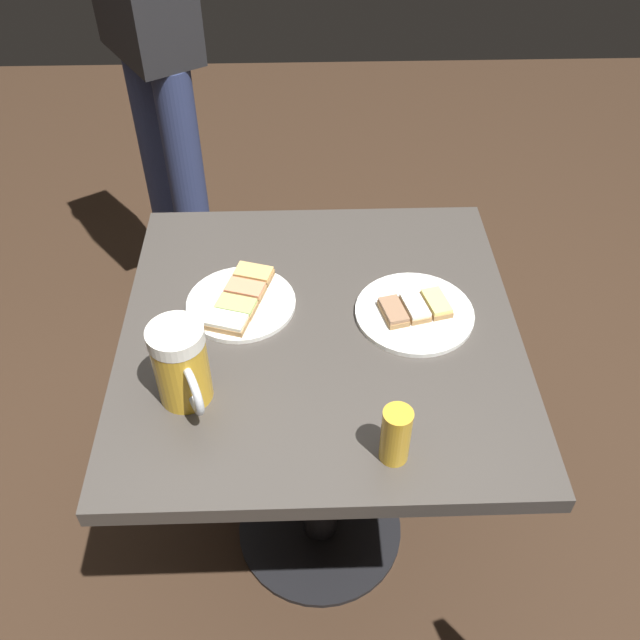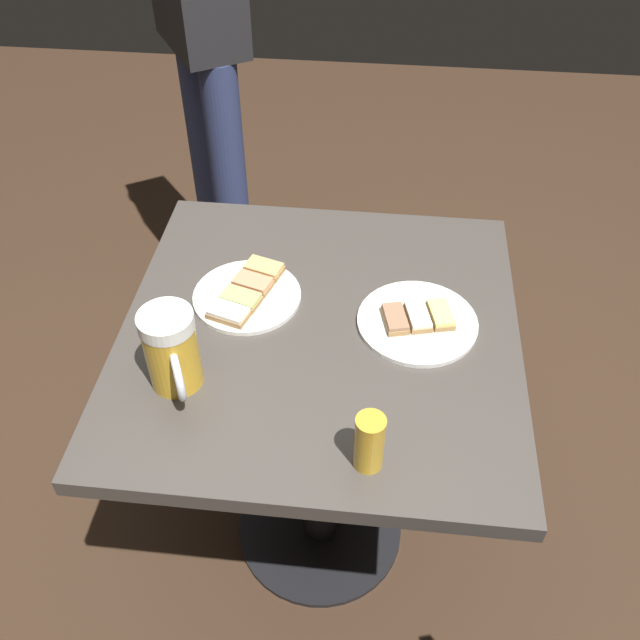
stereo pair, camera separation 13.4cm
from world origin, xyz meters
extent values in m
plane|color=#382619|center=(0.00, 0.00, 0.00)|extent=(6.00, 6.00, 0.00)
cylinder|color=black|center=(0.00, 0.00, 0.01)|extent=(0.44, 0.44, 0.01)
cylinder|color=black|center=(0.00, 0.00, 0.39)|extent=(0.09, 0.09, 0.74)
cube|color=#423D38|center=(0.00, 0.00, 0.76)|extent=(0.78, 0.79, 0.04)
cylinder|color=white|center=(-0.19, -0.03, 0.78)|extent=(0.24, 0.24, 0.01)
cube|color=#9E7547|center=(-0.15, -0.02, 0.79)|extent=(0.06, 0.09, 0.01)
cube|color=#997051|center=(-0.15, -0.02, 0.80)|extent=(0.06, 0.08, 0.01)
cube|color=#9E7547|center=(-0.19, -0.03, 0.79)|extent=(0.06, 0.09, 0.01)
cube|color=white|center=(-0.19, -0.03, 0.80)|extent=(0.06, 0.08, 0.01)
cube|color=#9E7547|center=(-0.23, -0.04, 0.79)|extent=(0.06, 0.09, 0.01)
cube|color=#EFE07A|center=(-0.23, -0.04, 0.80)|extent=(0.06, 0.08, 0.01)
cylinder|color=white|center=(0.16, -0.07, 0.78)|extent=(0.22, 0.22, 0.01)
cube|color=#9E7547|center=(0.13, -0.14, 0.79)|extent=(0.09, 0.07, 0.01)
cube|color=#E5B266|center=(0.13, -0.14, 0.80)|extent=(0.08, 0.07, 0.01)
cube|color=#9E7547|center=(0.15, -0.09, 0.79)|extent=(0.09, 0.07, 0.01)
cube|color=#EA8E66|center=(0.15, -0.09, 0.80)|extent=(0.08, 0.07, 0.01)
cube|color=#9E7547|center=(0.17, -0.04, 0.79)|extent=(0.09, 0.07, 0.01)
cube|color=#ADC66B|center=(0.17, -0.04, 0.80)|extent=(0.08, 0.07, 0.01)
cube|color=#9E7547|center=(0.18, 0.00, 0.79)|extent=(0.09, 0.07, 0.01)
cube|color=white|center=(0.18, 0.00, 0.80)|extent=(0.08, 0.07, 0.01)
cylinder|color=gold|center=(0.24, 0.16, 0.84)|extent=(0.09, 0.09, 0.13)
cylinder|color=white|center=(0.24, 0.16, 0.92)|extent=(0.10, 0.10, 0.03)
torus|color=silver|center=(0.22, 0.22, 0.85)|extent=(0.05, 0.09, 0.09)
cylinder|color=gold|center=(-0.11, 0.30, 0.83)|extent=(0.05, 0.05, 0.11)
cylinder|color=navy|center=(0.38, -0.86, 0.46)|extent=(0.11, 0.11, 0.92)
cylinder|color=navy|center=(0.50, -1.04, 0.46)|extent=(0.11, 0.11, 0.92)
camera|label=1|loc=(0.03, 0.96, 1.73)|focal=38.75mm
camera|label=2|loc=(-0.10, 0.96, 1.73)|focal=38.75mm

